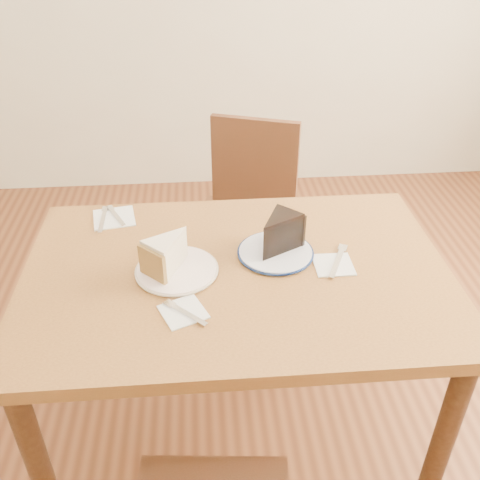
% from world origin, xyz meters
% --- Properties ---
extents(ground, '(4.00, 4.00, 0.00)m').
position_xyz_m(ground, '(0.00, 0.00, 0.00)').
color(ground, '#472313').
rests_on(ground, ground).
extents(table, '(1.20, 0.80, 0.75)m').
position_xyz_m(table, '(0.00, 0.00, 0.65)').
color(table, brown).
rests_on(table, ground).
extents(chair_far, '(0.55, 0.55, 0.88)m').
position_xyz_m(chair_far, '(0.09, 0.70, 0.49)').
color(chair_far, '#3A1E11').
rests_on(chair_far, ground).
extents(plate_cream, '(0.22, 0.22, 0.01)m').
position_xyz_m(plate_cream, '(-0.17, 0.00, 0.76)').
color(plate_cream, white).
rests_on(plate_cream, table).
extents(plate_navy, '(0.21, 0.21, 0.01)m').
position_xyz_m(plate_navy, '(0.12, 0.06, 0.76)').
color(plate_navy, white).
rests_on(plate_navy, table).
extents(carrot_cake, '(0.16, 0.16, 0.09)m').
position_xyz_m(carrot_cake, '(-0.18, 0.02, 0.81)').
color(carrot_cake, '#F9ECCE').
rests_on(carrot_cake, plate_cream).
extents(chocolate_cake, '(0.16, 0.16, 0.10)m').
position_xyz_m(chocolate_cake, '(0.12, 0.07, 0.81)').
color(chocolate_cake, black).
rests_on(chocolate_cake, plate_navy).
extents(napkin_cream, '(0.14, 0.14, 0.00)m').
position_xyz_m(napkin_cream, '(-0.15, -0.17, 0.75)').
color(napkin_cream, white).
rests_on(napkin_cream, table).
extents(napkin_navy, '(0.11, 0.11, 0.00)m').
position_xyz_m(napkin_navy, '(0.28, -0.00, 0.75)').
color(napkin_navy, white).
rests_on(napkin_navy, table).
extents(napkin_spare, '(0.15, 0.15, 0.00)m').
position_xyz_m(napkin_spare, '(-0.38, 0.31, 0.75)').
color(napkin_spare, white).
rests_on(napkin_spare, table).
extents(fork_cream, '(0.11, 0.11, 0.00)m').
position_xyz_m(fork_cream, '(-0.14, -0.18, 0.76)').
color(fork_cream, silver).
rests_on(fork_cream, napkin_cream).
extents(knife_navy, '(0.09, 0.16, 0.00)m').
position_xyz_m(knife_navy, '(0.29, 0.01, 0.76)').
color(knife_navy, silver).
rests_on(knife_navy, napkin_navy).
extents(fork_spare, '(0.07, 0.13, 0.00)m').
position_xyz_m(fork_spare, '(-0.37, 0.31, 0.76)').
color(fork_spare, silver).
rests_on(fork_spare, napkin_spare).
extents(knife_spare, '(0.02, 0.16, 0.00)m').
position_xyz_m(knife_spare, '(-0.41, 0.29, 0.76)').
color(knife_spare, silver).
rests_on(knife_spare, napkin_spare).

